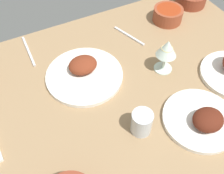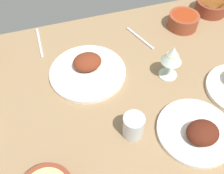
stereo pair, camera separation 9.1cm
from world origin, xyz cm
name	(u,v)px [view 2 (the right image)]	position (x,y,z in cm)	size (l,w,h in cm)	color
dining_table	(112,94)	(0.00, 0.00, 2.00)	(140.00, 90.00, 4.00)	#937551
plate_far_side	(198,132)	(-19.96, 25.33, 5.93)	(24.49, 24.49, 6.83)	white
plate_center_main	(88,69)	(6.06, -11.26, 5.73)	(28.90, 28.90, 6.74)	white
bowl_sauce	(183,20)	(-41.41, -25.35, 7.40)	(13.22, 13.22, 6.28)	brown
bowl_soup	(211,6)	(-59.45, -31.43, 7.18)	(14.62, 14.62, 5.85)	brown
wine_glass	(172,56)	(-22.47, -0.62, 13.93)	(7.60, 7.60, 14.00)	silver
water_tumbler	(133,126)	(-0.94, 18.44, 8.21)	(6.67, 6.67, 8.43)	silver
fork_loose	(40,43)	(21.34, -33.80, 4.40)	(18.71, 0.90, 0.80)	silver
spoon_loose	(140,38)	(-20.20, -23.31, 4.40)	(16.97, 0.90, 0.80)	silver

